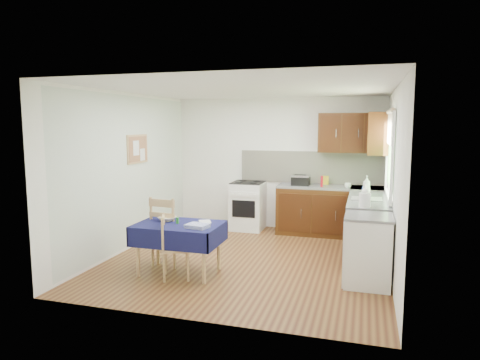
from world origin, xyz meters
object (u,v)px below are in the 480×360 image
(chair_near, at_px, (173,245))
(dish_rack, at_px, (367,198))
(chair_far, at_px, (168,229))
(toaster, at_px, (300,180))
(kettle, at_px, (365,199))
(sandwich_press, at_px, (301,180))
(dining_table, at_px, (179,231))

(chair_near, xyz_separation_m, dish_rack, (2.40, 1.54, 0.48))
(chair_far, xyz_separation_m, toaster, (1.53, 2.34, 0.46))
(chair_near, relative_size, dish_rack, 1.92)
(kettle, bearing_deg, sandwich_press, 121.51)
(sandwich_press, relative_size, dish_rack, 0.73)
(toaster, relative_size, sandwich_press, 0.79)
(dining_table, distance_m, kettle, 2.53)
(chair_far, xyz_separation_m, chair_near, (0.30, -0.47, -0.08))
(toaster, bearing_deg, chair_far, -129.95)
(dining_table, bearing_deg, sandwich_press, 78.64)
(chair_near, xyz_separation_m, sandwich_press, (1.25, 2.79, 0.55))
(toaster, height_order, sandwich_press, toaster)
(sandwich_press, distance_m, kettle, 2.16)
(toaster, relative_size, kettle, 0.99)
(chair_near, bearing_deg, dining_table, -23.51)
(chair_far, bearing_deg, kettle, -164.32)
(dining_table, height_order, chair_near, chair_near)
(dining_table, height_order, kettle, kettle)
(chair_near, relative_size, kettle, 3.28)
(chair_far, relative_size, chair_near, 1.18)
(dish_rack, xyz_separation_m, kettle, (-0.03, -0.60, 0.09))
(chair_near, bearing_deg, dish_rack, -80.98)
(dish_rack, height_order, kettle, kettle)
(dining_table, relative_size, dish_rack, 2.57)
(chair_near, distance_m, dish_rack, 2.90)
(chair_far, bearing_deg, toaster, -117.59)
(dining_table, bearing_deg, kettle, 31.80)
(dining_table, bearing_deg, chair_far, 152.26)
(toaster, distance_m, sandwich_press, 0.03)
(sandwich_press, distance_m, dish_rack, 1.70)
(dining_table, relative_size, chair_near, 1.34)
(dish_rack, bearing_deg, toaster, 133.69)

